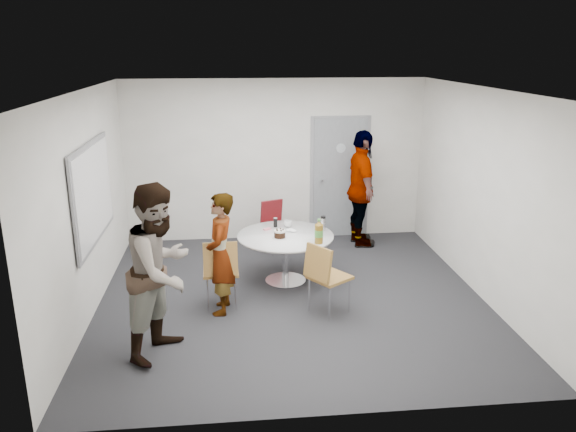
{
  "coord_description": "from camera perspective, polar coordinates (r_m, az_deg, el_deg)",
  "views": [
    {
      "loc": [
        -0.75,
        -6.76,
        3.2
      ],
      "look_at": [
        -0.02,
        0.25,
        1.06
      ],
      "focal_mm": 35.0,
      "sensor_mm": 36.0,
      "label": 1
    }
  ],
  "objects": [
    {
      "name": "wall_back",
      "position": [
        9.47,
        -1.29,
        5.65
      ],
      "size": [
        5.0,
        0.0,
        5.0
      ],
      "primitive_type": "plane",
      "rotation": [
        1.57,
        0.0,
        0.0
      ],
      "color": "silver",
      "rests_on": "floor"
    },
    {
      "name": "person_right",
      "position": [
        9.23,
        7.46,
        2.74
      ],
      "size": [
        0.49,
        1.13,
        1.92
      ],
      "primitive_type": "imported",
      "rotation": [
        0.0,
        0.0,
        1.59
      ],
      "color": "black",
      "rests_on": "floor"
    },
    {
      "name": "wall_left",
      "position": [
        7.22,
        -19.74,
        1.07
      ],
      "size": [
        0.0,
        5.0,
        5.0
      ],
      "primitive_type": "plane",
      "rotation": [
        1.57,
        0.0,
        1.57
      ],
      "color": "silver",
      "rests_on": "floor"
    },
    {
      "name": "chair_near_right",
      "position": [
        6.87,
        3.72,
        -5.71
      ],
      "size": [
        0.63,
        0.62,
        0.91
      ],
      "rotation": [
        0.0,
        0.0,
        -0.95
      ],
      "color": "olive",
      "rests_on": "floor"
    },
    {
      "name": "chair_near_left",
      "position": [
        7.06,
        -6.85,
        -5.14
      ],
      "size": [
        0.45,
        0.49,
        0.92
      ],
      "rotation": [
        0.0,
        0.0,
        0.03
      ],
      "color": "olive",
      "rests_on": "floor"
    },
    {
      "name": "door",
      "position": [
        9.67,
        5.26,
        3.86
      ],
      "size": [
        1.02,
        0.17,
        2.12
      ],
      "color": "slate",
      "rests_on": "wall_back"
    },
    {
      "name": "table",
      "position": [
        7.77,
        -0.02,
        -2.58
      ],
      "size": [
        1.33,
        1.33,
        1.03
      ],
      "color": "white",
      "rests_on": "floor"
    },
    {
      "name": "person_left",
      "position": [
        6.04,
        -12.8,
        -5.43
      ],
      "size": [
        1.06,
        1.14,
        1.89
      ],
      "primitive_type": "imported",
      "rotation": [
        0.0,
        0.0,
        1.08
      ],
      "color": "white",
      "rests_on": "floor"
    },
    {
      "name": "whiteboard",
      "position": [
        7.37,
        -19.18,
        2.25
      ],
      "size": [
        0.04,
        1.9,
        1.25
      ],
      "color": "gray",
      "rests_on": "wall_left"
    },
    {
      "name": "chair_far",
      "position": [
        9.03,
        -1.39,
        -0.5
      ],
      "size": [
        0.52,
        0.54,
        0.82
      ],
      "rotation": [
        0.0,
        0.0,
        3.53
      ],
      "color": "maroon",
      "rests_on": "floor"
    },
    {
      "name": "wall_right",
      "position": [
        7.72,
        19.17,
        2.12
      ],
      "size": [
        0.0,
        5.0,
        5.0
      ],
      "primitive_type": "plane",
      "rotation": [
        1.57,
        0.0,
        -1.57
      ],
      "color": "silver",
      "rests_on": "floor"
    },
    {
      "name": "floor",
      "position": [
        7.51,
        0.37,
        -8.28
      ],
      "size": [
        5.0,
        5.0,
        0.0
      ],
      "primitive_type": "plane",
      "color": "black",
      "rests_on": "ground"
    },
    {
      "name": "wall_front",
      "position": [
        4.7,
        3.78,
        -6.27
      ],
      "size": [
        5.0,
        0.0,
        5.0
      ],
      "primitive_type": "plane",
      "rotation": [
        -1.57,
        0.0,
        0.0
      ],
      "color": "silver",
      "rests_on": "floor"
    },
    {
      "name": "person_main",
      "position": [
        6.91,
        -6.89,
        -3.84
      ],
      "size": [
        0.41,
        0.59,
        1.53
      ],
      "primitive_type": "imported",
      "rotation": [
        0.0,
        0.0,
        -1.66
      ],
      "color": "#A5C6EA",
      "rests_on": "floor"
    },
    {
      "name": "ceiling",
      "position": [
        6.82,
        0.42,
        12.73
      ],
      "size": [
        5.0,
        5.0,
        0.0
      ],
      "primitive_type": "plane",
      "rotation": [
        3.14,
        0.0,
        0.0
      ],
      "color": "silver",
      "rests_on": "wall_back"
    }
  ]
}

